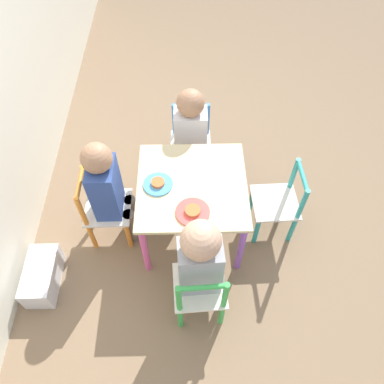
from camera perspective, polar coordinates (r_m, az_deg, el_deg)
name	(u,v)px	position (r m, az deg, el deg)	size (l,w,h in m)	color
ground_plane	(192,229)	(2.36, 0.00, -5.66)	(6.00, 6.00, 0.00)	#7F664C
kids_table	(192,192)	(2.04, 0.00, 0.02)	(0.58, 0.58, 0.46)	beige
chair_orange	(104,209)	(2.21, -13.23, -2.54)	(0.26, 0.26, 0.50)	silver
chair_green	(200,291)	(1.92, 1.22, -14.86)	(0.28, 0.28, 0.50)	silver
chair_blue	(191,144)	(2.48, -0.14, 7.38)	(0.26, 0.26, 0.50)	silver
chair_teal	(279,203)	(2.23, 13.07, -1.68)	(0.27, 0.27, 0.50)	silver
child_back	(108,188)	(2.04, -12.63, 0.65)	(0.20, 0.21, 0.76)	#7A6B5B
child_left	(200,260)	(1.74, 1.17, -10.38)	(0.23, 0.21, 0.77)	#7A6B5B
child_right	(191,131)	(2.31, -0.13, 9.35)	(0.22, 0.20, 0.70)	#38383D
plate_back	(158,184)	(1.98, -5.21, 1.26)	(0.16, 0.16, 0.03)	#4C9EE0
plate_left	(193,212)	(1.87, 0.10, -3.01)	(0.17, 0.17, 0.03)	#E54C47
storage_bin	(42,276)	(2.29, -21.83, -11.79)	(0.32, 0.16, 0.16)	silver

